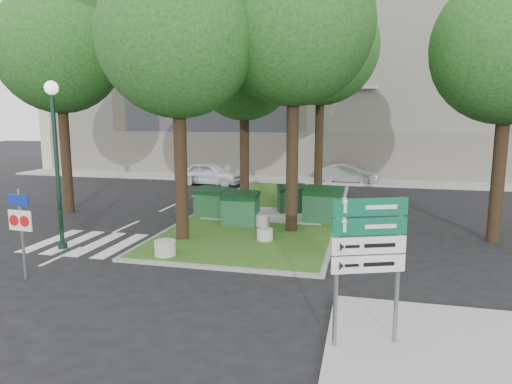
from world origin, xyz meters
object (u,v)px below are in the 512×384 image
(tree_median_near_right, at_px, (297,8))
(tree_median_mid, at_px, (246,57))
(car_silver, at_px, (348,174))
(dumpster_d, at_px, (323,205))
(directional_sign, at_px, (368,248))
(bollard_left, at_px, (165,248))
(tree_median_near_left, at_px, (180,22))
(tree_median_far, at_px, (323,35))
(car_white, at_px, (210,174))
(traffic_sign_pole, at_px, (21,222))
(dumpster_a, at_px, (212,202))
(dumpster_c, at_px, (293,199))
(bollard_mid, at_px, (262,219))
(litter_bin, at_px, (324,195))
(bollard_right, at_px, (265,234))
(street_lamp, at_px, (55,145))
(tree_street_left, at_px, (61,38))
(dumpster_b, at_px, (240,209))

(tree_median_near_right, xyz_separation_m, tree_median_mid, (-3.00, 4.50, -1.01))
(tree_median_mid, xyz_separation_m, car_silver, (4.41, 9.11, -6.34))
(dumpster_d, xyz_separation_m, directional_sign, (1.70, -9.93, 1.15))
(dumpster_d, height_order, bollard_left, dumpster_d)
(tree_median_near_left, relative_size, car_silver, 2.73)
(tree_median_far, height_order, car_white, tree_median_far)
(tree_median_near_right, distance_m, traffic_sign_pole, 11.08)
(dumpster_a, height_order, dumpster_c, dumpster_a)
(bollard_mid, bearing_deg, tree_median_near_left, -131.65)
(litter_bin, height_order, car_silver, car_silver)
(tree_median_near_right, bearing_deg, bollard_right, -114.62)
(street_lamp, relative_size, traffic_sign_pole, 2.21)
(tree_median_far, height_order, tree_street_left, tree_median_far)
(tree_median_far, bearing_deg, traffic_sign_pole, -114.49)
(tree_median_far, distance_m, car_white, 11.10)
(litter_bin, bearing_deg, tree_median_far, 101.70)
(street_lamp, bearing_deg, car_silver, 64.01)
(dumpster_a, relative_size, car_silver, 0.38)
(car_white, bearing_deg, dumpster_c, -133.39)
(tree_street_left, bearing_deg, bollard_left, -37.75)
(tree_median_near_left, distance_m, street_lamp, 5.62)
(bollard_mid, distance_m, litter_bin, 5.58)
(litter_bin, height_order, street_lamp, street_lamp)
(dumpster_d, xyz_separation_m, bollard_mid, (-2.24, -1.22, -0.45))
(tree_median_near_right, distance_m, street_lamp, 9.27)
(tree_median_far, distance_m, bollard_mid, 10.76)
(car_white, bearing_deg, car_silver, -66.31)
(dumpster_a, distance_m, car_silver, 13.10)
(bollard_left, distance_m, bollard_right, 3.53)
(car_silver, bearing_deg, directional_sign, -170.94)
(tree_median_near_right, relative_size, litter_bin, 15.12)
(tree_median_mid, bearing_deg, traffic_sign_pole, -106.15)
(dumpster_b, relative_size, car_silver, 0.36)
(tree_median_near_right, xyz_separation_m, litter_bin, (0.58, 5.68, -7.49))
(tree_median_near_left, bearing_deg, tree_street_left, 153.43)
(dumpster_d, height_order, bollard_mid, dumpster_d)
(tree_median_near_right, bearing_deg, directional_sign, -72.47)
(litter_bin, bearing_deg, car_white, 145.61)
(bollard_right, distance_m, bollard_mid, 2.16)
(dumpster_c, height_order, litter_bin, dumpster_c)
(tree_median_near_right, xyz_separation_m, car_white, (-7.11, 10.94, -7.27))
(bollard_left, height_order, car_silver, car_silver)
(street_lamp, bearing_deg, litter_bin, 51.10)
(bollard_mid, relative_size, car_white, 0.15)
(tree_median_mid, xyz_separation_m, tree_street_left, (-7.50, -3.00, 0.67))
(tree_median_far, distance_m, dumpster_c, 8.77)
(tree_median_near_right, height_order, directional_sign, tree_median_near_right)
(bollard_mid, bearing_deg, tree_street_left, 173.41)
(dumpster_c, bearing_deg, dumpster_a, -171.45)
(bollard_mid, bearing_deg, dumpster_d, 28.65)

